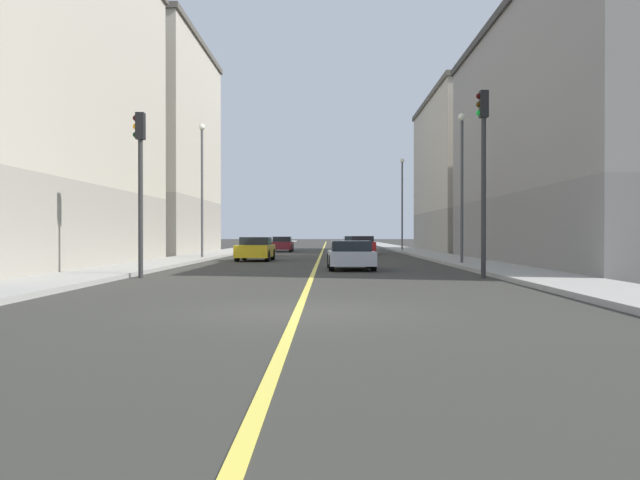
{
  "coord_description": "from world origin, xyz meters",
  "views": [
    {
      "loc": [
        0.59,
        -13.21,
        1.47
      ],
      "look_at": [
        -0.14,
        43.07,
        1.01
      ],
      "focal_mm": 39.3,
      "sensor_mm": 36.0,
      "label": 1
    }
  ],
  "objects_px": {
    "building_left_mid": "(496,175)",
    "car_green": "(352,242)",
    "car_silver": "(351,255)",
    "building_left_near": "(618,136)",
    "car_red": "(362,245)",
    "car_maroon": "(282,244)",
    "car_yellow": "(256,249)",
    "street_lamp_right_near": "(202,177)",
    "traffic_light_left_near": "(483,157)",
    "street_lamp_left_near": "(462,172)",
    "street_lamp_left_far": "(402,195)",
    "building_right_midblock": "(126,148)",
    "traffic_light_right_near": "(140,170)"
  },
  "relations": [
    {
      "from": "building_right_midblock",
      "to": "traffic_light_left_near",
      "type": "distance_m",
      "value": 35.13
    },
    {
      "from": "building_right_midblock",
      "to": "building_left_near",
      "type": "bearing_deg",
      "value": -31.85
    },
    {
      "from": "street_lamp_left_near",
      "to": "car_silver",
      "type": "xyz_separation_m",
      "value": [
        -5.27,
        -3.56,
        -3.77
      ]
    },
    {
      "from": "car_maroon",
      "to": "car_red",
      "type": "bearing_deg",
      "value": -48.75
    },
    {
      "from": "car_maroon",
      "to": "car_green",
      "type": "height_order",
      "value": "car_green"
    },
    {
      "from": "traffic_light_left_near",
      "to": "car_silver",
      "type": "bearing_deg",
      "value": 127.46
    },
    {
      "from": "building_left_mid",
      "to": "building_right_midblock",
      "type": "distance_m",
      "value": 29.82
    },
    {
      "from": "car_red",
      "to": "car_green",
      "type": "distance_m",
      "value": 22.09
    },
    {
      "from": "traffic_light_right_near",
      "to": "car_green",
      "type": "bearing_deg",
      "value": 80.11
    },
    {
      "from": "building_left_mid",
      "to": "car_green",
      "type": "xyz_separation_m",
      "value": [
        -11.52,
        15.18,
        -5.82
      ]
    },
    {
      "from": "traffic_light_right_near",
      "to": "car_silver",
      "type": "relative_size",
      "value": 1.33
    },
    {
      "from": "building_left_near",
      "to": "building_right_midblock",
      "type": "relative_size",
      "value": 1.43
    },
    {
      "from": "street_lamp_left_near",
      "to": "car_green",
      "type": "distance_m",
      "value": 41.51
    },
    {
      "from": "car_maroon",
      "to": "car_green",
      "type": "relative_size",
      "value": 0.93
    },
    {
      "from": "street_lamp_right_near",
      "to": "car_red",
      "type": "xyz_separation_m",
      "value": [
        9.79,
        11.31,
        -4.1
      ]
    },
    {
      "from": "street_lamp_left_far",
      "to": "car_red",
      "type": "bearing_deg",
      "value": -116.47
    },
    {
      "from": "traffic_light_left_near",
      "to": "car_yellow",
      "type": "distance_m",
      "value": 18.13
    },
    {
      "from": "traffic_light_left_near",
      "to": "car_maroon",
      "type": "relative_size",
      "value": 1.57
    },
    {
      "from": "building_left_near",
      "to": "car_maroon",
      "type": "distance_m",
      "value": 31.3
    },
    {
      "from": "traffic_light_right_near",
      "to": "street_lamp_left_far",
      "type": "relative_size",
      "value": 0.72
    },
    {
      "from": "building_left_mid",
      "to": "car_maroon",
      "type": "distance_m",
      "value": 18.81
    },
    {
      "from": "building_left_near",
      "to": "street_lamp_left_near",
      "type": "xyz_separation_m",
      "value": [
        -7.76,
        -1.3,
        -1.83
      ]
    },
    {
      "from": "car_silver",
      "to": "street_lamp_left_far",
      "type": "bearing_deg",
      "value": 80.07
    },
    {
      "from": "building_right_midblock",
      "to": "street_lamp_left_near",
      "type": "xyz_separation_m",
      "value": [
        21.27,
        -19.33,
        -3.53
      ]
    },
    {
      "from": "building_left_mid",
      "to": "car_yellow",
      "type": "xyz_separation_m",
      "value": [
        -18.01,
        -19.87,
        -5.81
      ]
    },
    {
      "from": "street_lamp_right_near",
      "to": "car_yellow",
      "type": "xyz_separation_m",
      "value": [
        3.27,
        -1.65,
        -4.12
      ]
    },
    {
      "from": "building_right_midblock",
      "to": "car_yellow",
      "type": "relative_size",
      "value": 4.34
    },
    {
      "from": "building_right_midblock",
      "to": "street_lamp_left_near",
      "type": "relative_size",
      "value": 2.61
    },
    {
      "from": "building_left_near",
      "to": "street_lamp_left_far",
      "type": "relative_size",
      "value": 3.35
    },
    {
      "from": "traffic_light_left_near",
      "to": "street_lamp_right_near",
      "type": "xyz_separation_m",
      "value": [
        -12.49,
        16.88,
        0.73
      ]
    },
    {
      "from": "building_left_mid",
      "to": "building_right_midblock",
      "type": "xyz_separation_m",
      "value": [
        -29.03,
        -6.66,
        1.45
      ]
    },
    {
      "from": "car_green",
      "to": "car_silver",
      "type": "height_order",
      "value": "car_green"
    },
    {
      "from": "traffic_light_left_near",
      "to": "car_maroon",
      "type": "distance_m",
      "value": 36.79
    },
    {
      "from": "building_left_mid",
      "to": "car_yellow",
      "type": "relative_size",
      "value": 4.76
    },
    {
      "from": "street_lamp_right_near",
      "to": "street_lamp_left_near",
      "type": "bearing_deg",
      "value": -29.91
    },
    {
      "from": "traffic_light_left_near",
      "to": "car_maroon",
      "type": "height_order",
      "value": "traffic_light_left_near"
    },
    {
      "from": "car_silver",
      "to": "car_green",
      "type": "bearing_deg",
      "value": 88.07
    },
    {
      "from": "street_lamp_left_near",
      "to": "car_maroon",
      "type": "height_order",
      "value": "street_lamp_left_near"
    },
    {
      "from": "car_yellow",
      "to": "street_lamp_right_near",
      "type": "bearing_deg",
      "value": 153.21
    },
    {
      "from": "street_lamp_right_near",
      "to": "street_lamp_left_far",
      "type": "relative_size",
      "value": 0.99
    },
    {
      "from": "car_red",
      "to": "building_left_near",
      "type": "bearing_deg",
      "value": -57.16
    },
    {
      "from": "building_left_mid",
      "to": "street_lamp_left_near",
      "type": "height_order",
      "value": "building_left_mid"
    },
    {
      "from": "car_red",
      "to": "car_maroon",
      "type": "bearing_deg",
      "value": 131.25
    },
    {
      "from": "street_lamp_right_near",
      "to": "street_lamp_left_far",
      "type": "height_order",
      "value": "street_lamp_left_far"
    },
    {
      "from": "street_lamp_left_far",
      "to": "car_yellow",
      "type": "xyz_separation_m",
      "value": [
        -10.24,
        -20.42,
        -4.15
      ]
    },
    {
      "from": "building_left_mid",
      "to": "building_left_near",
      "type": "bearing_deg",
      "value": -90.0
    },
    {
      "from": "car_silver",
      "to": "building_left_mid",
      "type": "bearing_deg",
      "value": 66.2
    },
    {
      "from": "street_lamp_right_near",
      "to": "car_green",
      "type": "distance_m",
      "value": 35.04
    },
    {
      "from": "street_lamp_left_near",
      "to": "car_red",
      "type": "distance_m",
      "value": 19.79
    },
    {
      "from": "car_red",
      "to": "car_yellow",
      "type": "relative_size",
      "value": 1.07
    }
  ]
}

